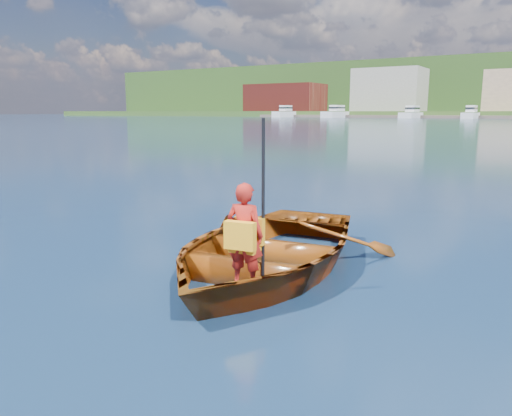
# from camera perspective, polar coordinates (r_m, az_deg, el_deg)

# --- Properties ---
(ground) EXTENTS (600.00, 600.00, 0.00)m
(ground) POSITION_cam_1_polar(r_m,az_deg,el_deg) (6.68, 13.35, -6.63)
(ground) COLOR #122D49
(ground) RESTS_ON ground
(rowboat) EXTENTS (3.43, 4.44, 0.85)m
(rowboat) POSITION_cam_1_polar(r_m,az_deg,el_deg) (6.34, 0.97, -4.71)
(rowboat) COLOR brown
(rowboat) RESTS_ON ground
(child_paddler) EXTENTS (0.45, 0.38, 1.82)m
(child_paddler) POSITION_cam_1_polar(r_m,az_deg,el_deg) (5.38, -1.26, -3.10)
(child_paddler) COLOR #B41F18
(child_paddler) RESTS_ON ground
(marina_yachts) EXTENTS (144.28, 13.99, 4.27)m
(marina_yachts) POSITION_cam_1_polar(r_m,az_deg,el_deg) (149.99, 26.94, 9.59)
(marina_yachts) COLOR silver
(marina_yachts) RESTS_ON ground
(hillside_trees) EXTENTS (319.14, 72.56, 23.04)m
(hillside_trees) POSITION_cam_1_polar(r_m,az_deg,el_deg) (242.91, 25.63, 13.62)
(hillside_trees) COLOR #382314
(hillside_trees) RESTS_ON ground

